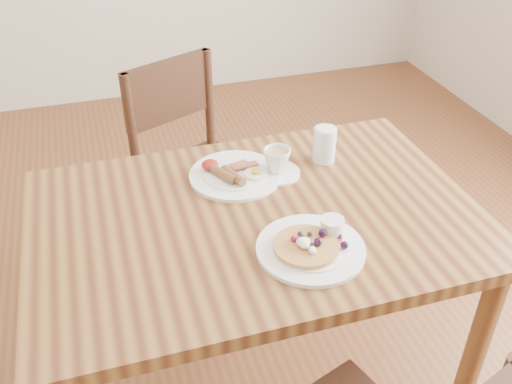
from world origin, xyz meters
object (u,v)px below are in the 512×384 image
pancake_plate (312,245)px  teacup_saucer (277,163)px  breakfast_plate (234,174)px  dining_table (256,242)px  chair_far (194,165)px  water_glass (324,145)px

pancake_plate → teacup_saucer: 0.36m
pancake_plate → breakfast_plate: 0.39m
breakfast_plate → dining_table: bearing=-87.0°
chair_far → breakfast_plate: 0.58m
dining_table → teacup_saucer: (0.12, 0.17, 0.14)m
chair_far → water_glass: 0.67m
chair_far → teacup_saucer: (0.15, -0.53, 0.29)m
dining_table → breakfast_plate: breakfast_plate is taller
chair_far → water_glass: size_ratio=8.12×
breakfast_plate → teacup_saucer: size_ratio=1.93×
dining_table → water_glass: bearing=35.9°
breakfast_plate → teacup_saucer: teacup_saucer is taller
dining_table → breakfast_plate: bearing=93.0°
pancake_plate → teacup_saucer: bearing=85.2°
pancake_plate → teacup_saucer: size_ratio=1.93×
teacup_saucer → dining_table: bearing=-124.4°
dining_table → pancake_plate: size_ratio=4.44×
water_glass → teacup_saucer: bearing=-168.9°
breakfast_plate → water_glass: size_ratio=2.49×
breakfast_plate → water_glass: water_glass is taller
dining_table → chair_far: size_ratio=1.36×
teacup_saucer → water_glass: bearing=11.1°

